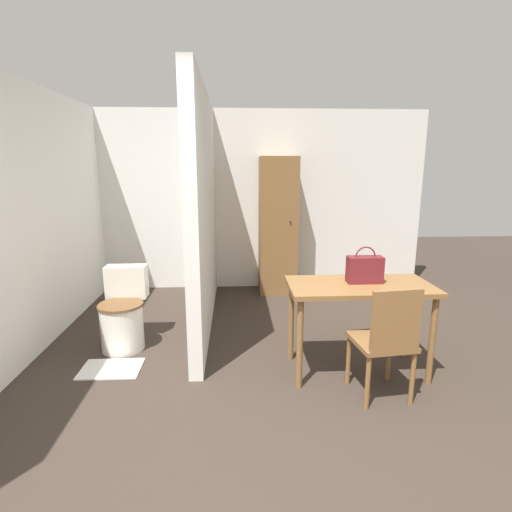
# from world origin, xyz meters

# --- Properties ---
(wall_back) EXTENTS (5.05, 0.12, 2.50)m
(wall_back) POSITION_xyz_m (0.00, 4.07, 1.25)
(wall_back) COLOR white
(wall_back) RESTS_ON ground_plane
(wall_left) EXTENTS (0.12, 5.01, 2.50)m
(wall_left) POSITION_xyz_m (-2.08, 2.01, 1.25)
(wall_left) COLOR white
(wall_left) RESTS_ON ground_plane
(partition_wall) EXTENTS (0.12, 2.66, 2.50)m
(partition_wall) POSITION_xyz_m (-0.50, 2.68, 1.25)
(partition_wall) COLOR white
(partition_wall) RESTS_ON ground_plane
(dining_table) EXTENTS (1.18, 0.60, 0.78)m
(dining_table) POSITION_xyz_m (0.86, 1.46, 0.68)
(dining_table) COLOR brown
(dining_table) RESTS_ON ground_plane
(wooden_chair) EXTENTS (0.46, 0.46, 0.90)m
(wooden_chair) POSITION_xyz_m (0.94, 1.03, 0.49)
(wooden_chair) COLOR brown
(wooden_chair) RESTS_ON ground_plane
(toilet) EXTENTS (0.42, 0.57, 0.76)m
(toilet) POSITION_xyz_m (-1.26, 2.07, 0.32)
(toilet) COLOR silver
(toilet) RESTS_ON ground_plane
(handbag) EXTENTS (0.29, 0.12, 0.31)m
(handbag) POSITION_xyz_m (0.91, 1.51, 0.90)
(handbag) COLOR maroon
(handbag) RESTS_ON dining_table
(wooden_cabinet) EXTENTS (0.51, 0.48, 1.86)m
(wooden_cabinet) POSITION_xyz_m (0.42, 3.76, 0.93)
(wooden_cabinet) COLOR brown
(wooden_cabinet) RESTS_ON ground_plane
(bath_mat) EXTENTS (0.51, 0.36, 0.01)m
(bath_mat) POSITION_xyz_m (-1.26, 1.59, 0.01)
(bath_mat) COLOR silver
(bath_mat) RESTS_ON ground_plane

